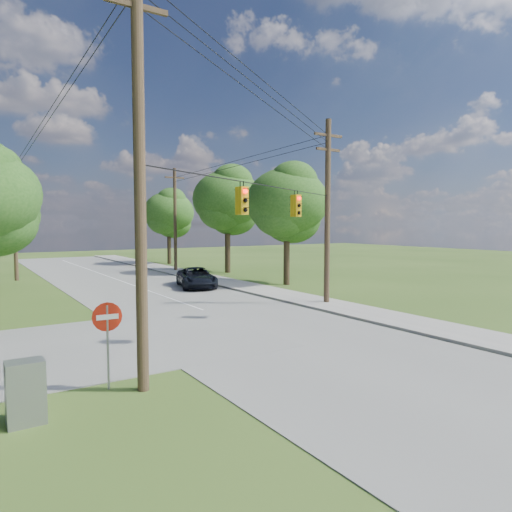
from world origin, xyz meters
TOP-DOWN VIEW (x-y plane):
  - ground at (0.00, 0.00)m, footprint 140.00×140.00m
  - main_road at (2.00, 5.00)m, footprint 10.00×100.00m
  - sidewalk_east at (8.70, 5.00)m, footprint 2.60×100.00m
  - pole_sw at (-4.60, 0.40)m, footprint 2.00×0.32m
  - pole_ne at (8.90, 8.00)m, footprint 2.00×0.32m
  - pole_north_e at (8.90, 30.00)m, footprint 2.00×0.32m
  - pole_north_w at (-5.00, 30.00)m, footprint 2.00×0.32m
  - power_lines at (1.50, 11.54)m, footprint 13.93×29.62m
  - traffic_signals at (2.55, 4.43)m, footprint 4.91×3.27m
  - tree_e_near at (12.00, 16.00)m, footprint 6.20×6.20m
  - tree_e_mid at (12.50, 26.00)m, footprint 6.60×6.60m
  - tree_e_far at (11.50, 38.00)m, footprint 5.80×5.80m
  - car_main_north at (5.50, 18.17)m, footprint 3.70×5.62m
  - control_cabinet at (-7.58, -0.22)m, footprint 0.82×0.60m
  - do_not_enter_sign at (-5.39, 1.00)m, footprint 0.82×0.12m

SIDE VIEW (x-z plane):
  - ground at x=0.00m, z-range 0.00..0.00m
  - main_road at x=2.00m, z-range 0.00..0.03m
  - sidewalk_east at x=8.70m, z-range 0.00..0.12m
  - control_cabinet at x=-7.58m, z-range 0.00..1.48m
  - car_main_north at x=5.50m, z-range 0.03..1.47m
  - do_not_enter_sign at x=-5.39m, z-range 0.56..3.01m
  - pole_north_e at x=8.90m, z-range 0.13..10.13m
  - pole_north_w at x=-5.00m, z-range 0.13..10.13m
  - pole_ne at x=8.90m, z-range 0.22..10.72m
  - traffic_signals at x=2.55m, z-range 4.97..6.02m
  - tree_e_far at x=11.50m, z-range 1.76..10.08m
  - pole_sw at x=-4.60m, z-range 0.23..12.23m
  - tree_e_near at x=12.00m, z-range 1.85..10.66m
  - tree_e_mid at x=12.50m, z-range 2.09..11.73m
  - power_lines at x=1.50m, z-range 6.69..11.62m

